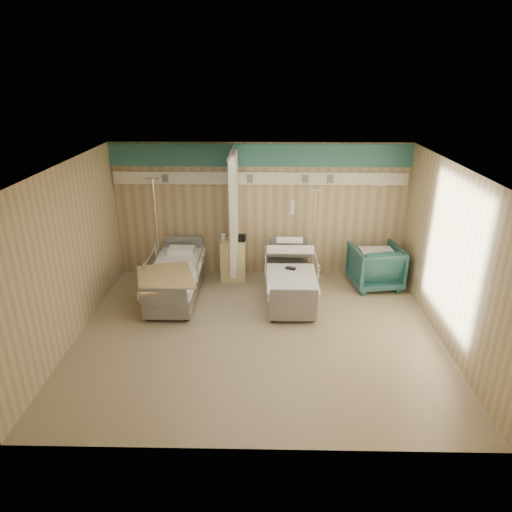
{
  "coord_description": "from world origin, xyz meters",
  "views": [
    {
      "loc": [
        0.1,
        -6.57,
        4.11
      ],
      "look_at": [
        -0.04,
        0.6,
        1.17
      ],
      "focal_mm": 32.0,
      "sensor_mm": 36.0,
      "label": 1
    }
  ],
  "objects_px": {
    "iv_stand_left": "(160,260)",
    "bedside_cabinet": "(233,260)",
    "visitor_armchair": "(375,266)",
    "bed_right": "(290,284)",
    "bed_left": "(176,283)",
    "iv_stand_right": "(312,262)"
  },
  "relations": [
    {
      "from": "iv_stand_right",
      "to": "bed_right",
      "type": "bearing_deg",
      "value": -119.34
    },
    {
      "from": "iv_stand_right",
      "to": "iv_stand_left",
      "type": "height_order",
      "value": "iv_stand_left"
    },
    {
      "from": "bed_left",
      "to": "iv_stand_right",
      "type": "bearing_deg",
      "value": 18.23
    },
    {
      "from": "bed_right",
      "to": "iv_stand_right",
      "type": "relative_size",
      "value": 1.12
    },
    {
      "from": "bed_left",
      "to": "visitor_armchair",
      "type": "relative_size",
      "value": 2.24
    },
    {
      "from": "iv_stand_left",
      "to": "bedside_cabinet",
      "type": "bearing_deg",
      "value": 3.21
    },
    {
      "from": "visitor_armchair",
      "to": "bed_right",
      "type": "bearing_deg",
      "value": 10.6
    },
    {
      "from": "bed_right",
      "to": "bed_left",
      "type": "distance_m",
      "value": 2.2
    },
    {
      "from": "bedside_cabinet",
      "to": "iv_stand_left",
      "type": "xyz_separation_m",
      "value": [
        -1.53,
        -0.09,
        0.02
      ]
    },
    {
      "from": "visitor_armchair",
      "to": "iv_stand_left",
      "type": "height_order",
      "value": "iv_stand_left"
    },
    {
      "from": "bed_right",
      "to": "bedside_cabinet",
      "type": "bearing_deg",
      "value": 141.95
    },
    {
      "from": "bedside_cabinet",
      "to": "iv_stand_right",
      "type": "xyz_separation_m",
      "value": [
        1.65,
        -0.01,
        -0.03
      ]
    },
    {
      "from": "bed_right",
      "to": "bed_left",
      "type": "bearing_deg",
      "value": 180.0
    },
    {
      "from": "bed_right",
      "to": "iv_stand_right",
      "type": "distance_m",
      "value": 1.02
    },
    {
      "from": "iv_stand_left",
      "to": "bed_right",
      "type": "bearing_deg",
      "value": -16.9
    },
    {
      "from": "bed_left",
      "to": "iv_stand_right",
      "type": "height_order",
      "value": "iv_stand_right"
    },
    {
      "from": "bed_left",
      "to": "iv_stand_right",
      "type": "relative_size",
      "value": 1.12
    },
    {
      "from": "visitor_armchair",
      "to": "iv_stand_left",
      "type": "distance_m",
      "value": 4.42
    },
    {
      "from": "bedside_cabinet",
      "to": "visitor_armchair",
      "type": "xyz_separation_m",
      "value": [
        2.89,
        -0.3,
        0.01
      ]
    },
    {
      "from": "bedside_cabinet",
      "to": "visitor_armchair",
      "type": "relative_size",
      "value": 0.88
    },
    {
      "from": "bed_left",
      "to": "bedside_cabinet",
      "type": "relative_size",
      "value": 2.54
    },
    {
      "from": "bed_right",
      "to": "bedside_cabinet",
      "type": "xyz_separation_m",
      "value": [
        -1.15,
        0.9,
        0.11
      ]
    }
  ]
}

